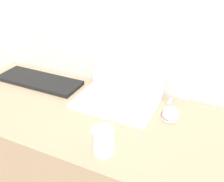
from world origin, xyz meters
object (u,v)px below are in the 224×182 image
external_keyboard (39,81)px  usb_stick (170,101)px  computer_mouse (171,114)px  laptop (121,88)px  drink_cup (103,140)px

external_keyboard → usb_stick: 0.68m
computer_mouse → external_keyboard: 0.70m
laptop → external_keyboard: laptop is taller
drink_cup → usb_stick: 0.44m
laptop → computer_mouse: (0.25, -0.05, -0.04)m
laptop → drink_cup: (0.09, -0.35, -0.01)m
computer_mouse → drink_cup: bearing=-118.0°
laptop → drink_cup: size_ratio=1.95×
usb_stick → drink_cup: bearing=-107.4°
external_keyboard → usb_stick: bearing=8.4°
laptop → drink_cup: bearing=-76.2°
laptop → drink_cup: 0.36m
laptop → usb_stick: 0.24m
drink_cup → external_keyboard: size_ratio=0.41×
laptop → computer_mouse: size_ratio=3.59×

